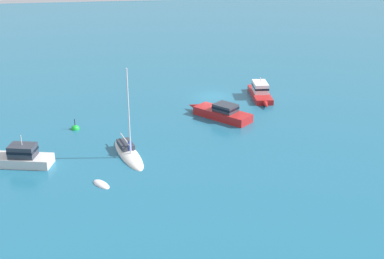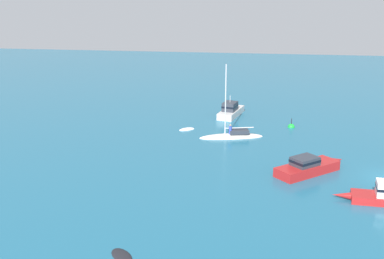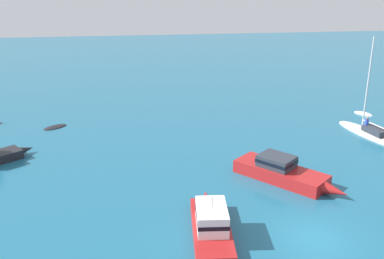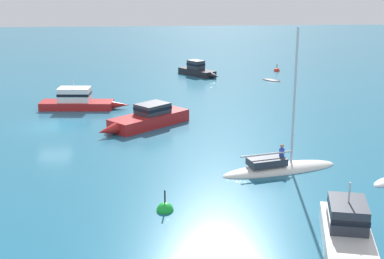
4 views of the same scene
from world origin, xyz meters
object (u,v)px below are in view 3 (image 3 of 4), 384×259
at_px(skiff, 363,114).
at_px(rib, 55,127).
at_px(cabin_cruiser, 283,172).
at_px(sailboat, 368,133).
at_px(launch_1, 211,223).

distance_m(skiff, rib, 30.56).
relative_size(cabin_cruiser, sailboat, 0.79).
bearing_deg(launch_1, sailboat, -45.06).
relative_size(cabin_cruiser, rib, 2.82).
relative_size(skiff, sailboat, 0.24).
bearing_deg(sailboat, rib, 64.44).
xyz_separation_m(skiff, launch_1, (19.75, -19.09, 0.72)).
bearing_deg(cabin_cruiser, launch_1, -87.17).
xyz_separation_m(cabin_cruiser, sailboat, (-7.99, 10.50, -0.53)).
relative_size(rib, launch_1, 0.32).
xyz_separation_m(skiff, rib, (0.10, -30.56, 0.00)).
xyz_separation_m(cabin_cruiser, skiff, (-13.64, 12.94, -0.66)).
distance_m(skiff, sailboat, 6.15).
relative_size(sailboat, launch_1, 1.15).
xyz_separation_m(cabin_cruiser, launch_1, (6.11, -6.15, 0.06)).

